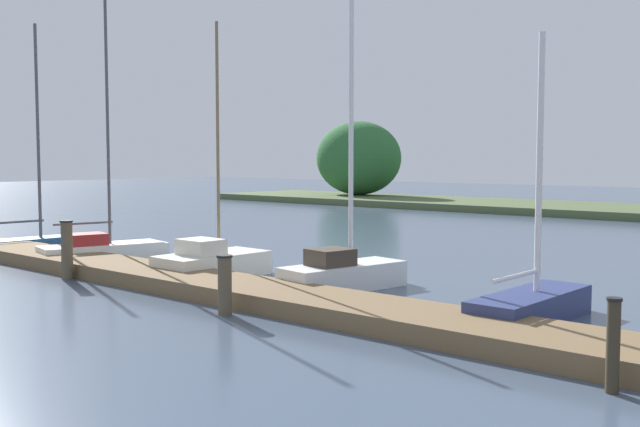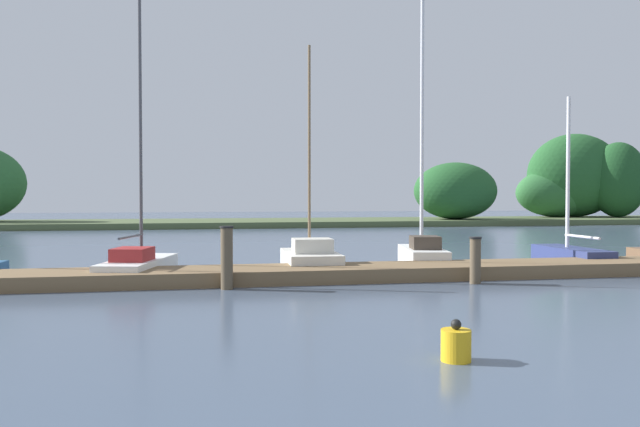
% 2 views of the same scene
% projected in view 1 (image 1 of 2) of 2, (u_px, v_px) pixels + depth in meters
% --- Properties ---
extents(dock_pier, '(28.57, 1.80, 0.35)m').
position_uv_depth(dock_pier, '(288.00, 299.00, 14.58)').
color(dock_pier, brown).
rests_on(dock_pier, ground).
extents(sailboat_0, '(1.12, 3.56, 7.23)m').
position_uv_depth(sailboat_0, '(38.00, 237.00, 23.95)').
color(sailboat_0, '#285684').
rests_on(sailboat_0, ground).
extents(sailboat_1, '(1.89, 3.73, 8.16)m').
position_uv_depth(sailboat_1, '(105.00, 247.00, 21.12)').
color(sailboat_1, white).
rests_on(sailboat_1, ground).
extents(sailboat_2, '(1.45, 3.02, 6.28)m').
position_uv_depth(sailboat_2, '(215.00, 261.00, 18.32)').
color(sailboat_2, silver).
rests_on(sailboat_2, ground).
extents(sailboat_3, '(1.57, 3.31, 8.02)m').
position_uv_depth(sailboat_3, '(346.00, 268.00, 16.59)').
color(sailboat_3, white).
rests_on(sailboat_3, ground).
extents(sailboat_4, '(1.01, 3.37, 5.17)m').
position_uv_depth(sailboat_4, '(534.00, 302.00, 13.32)').
color(sailboat_4, navy).
rests_on(sailboat_4, ground).
extents(mooring_piling_1, '(0.32, 0.32, 1.44)m').
position_uv_depth(mooring_piling_1, '(67.00, 250.00, 17.89)').
color(mooring_piling_1, brown).
rests_on(mooring_piling_1, ground).
extents(mooring_piling_2, '(0.30, 0.30, 1.13)m').
position_uv_depth(mooring_piling_2, '(225.00, 285.00, 13.84)').
color(mooring_piling_2, brown).
rests_on(mooring_piling_2, ground).
extents(mooring_piling_3, '(0.19, 0.19, 1.21)m').
position_uv_depth(mooring_piling_3, '(613.00, 345.00, 9.23)').
color(mooring_piling_3, '#3D3323').
rests_on(mooring_piling_3, ground).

